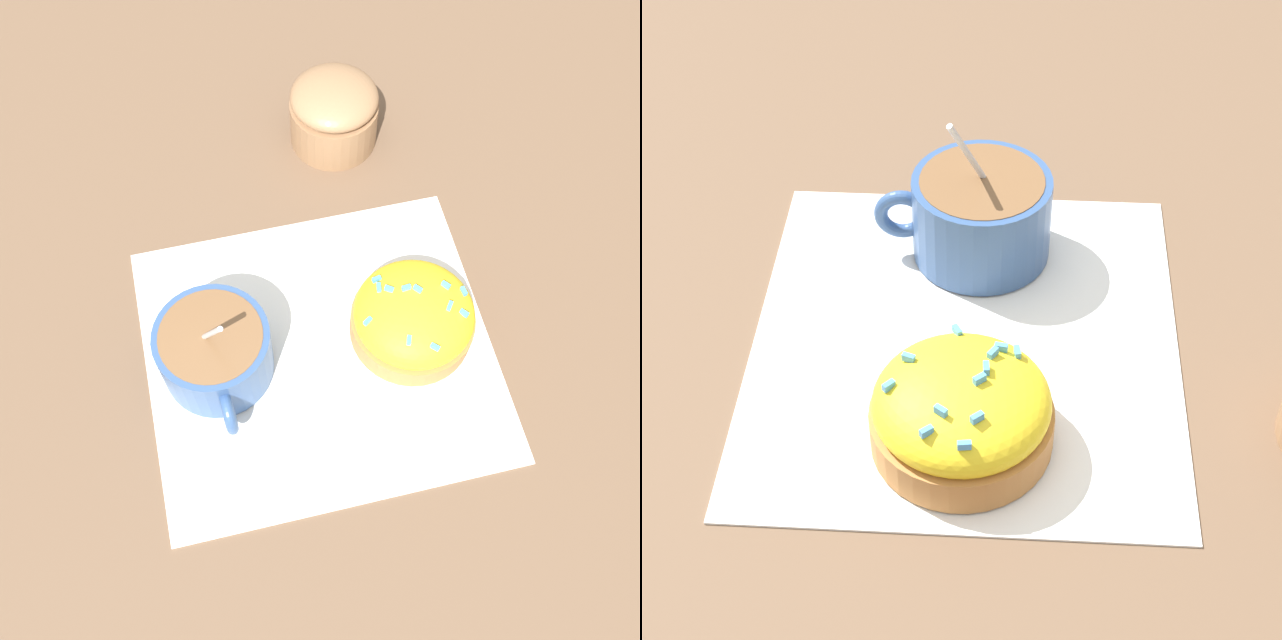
% 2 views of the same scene
% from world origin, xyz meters
% --- Properties ---
extents(ground_plane, '(3.00, 3.00, 0.00)m').
position_xyz_m(ground_plane, '(0.00, 0.00, 0.00)').
color(ground_plane, brown).
extents(paper_napkin, '(0.30, 0.27, 0.00)m').
position_xyz_m(paper_napkin, '(0.00, 0.00, 0.00)').
color(paper_napkin, white).
rests_on(paper_napkin, ground_plane).
extents(coffee_cup, '(0.09, 0.11, 0.10)m').
position_xyz_m(coffee_cup, '(-0.08, -0.00, 0.03)').
color(coffee_cup, '#335184').
rests_on(coffee_cup, paper_napkin).
extents(frosted_pastry, '(0.10, 0.10, 0.05)m').
position_xyz_m(frosted_pastry, '(0.08, 0.01, 0.03)').
color(frosted_pastry, '#B2753D').
rests_on(frosted_pastry, paper_napkin).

